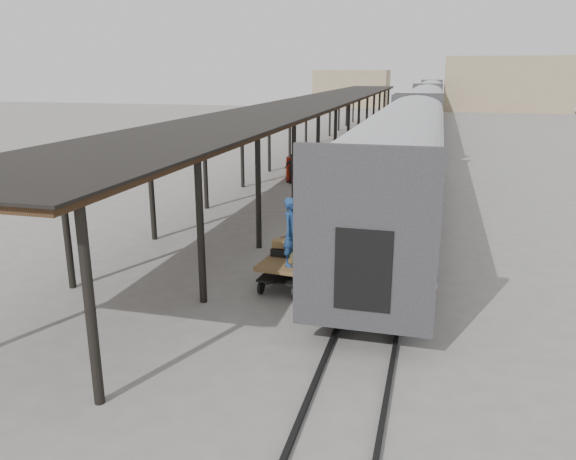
# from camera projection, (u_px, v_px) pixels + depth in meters

# --- Properties ---
(ground) EXTENTS (160.00, 160.00, 0.00)m
(ground) POSITION_uv_depth(u_px,v_px,m) (272.00, 281.00, 16.86)
(ground) COLOR slate
(ground) RESTS_ON ground
(train) EXTENTS (3.45, 76.01, 4.01)m
(train) POSITION_uv_depth(u_px,v_px,m) (423.00, 112.00, 46.73)
(train) COLOR silver
(train) RESTS_ON ground
(canopy) EXTENTS (4.90, 64.30, 4.15)m
(canopy) POSITION_uv_depth(u_px,v_px,m) (322.00, 101.00, 38.89)
(canopy) COLOR #422B19
(canopy) RESTS_ON ground
(rails) EXTENTS (1.54, 150.00, 0.12)m
(rails) POSITION_uv_depth(u_px,v_px,m) (421.00, 143.00, 47.65)
(rails) COLOR black
(rails) RESTS_ON ground
(building_far) EXTENTS (18.00, 10.00, 8.00)m
(building_far) POSITION_uv_depth(u_px,v_px,m) (506.00, 84.00, 84.79)
(building_far) COLOR tan
(building_far) RESTS_ON ground
(building_left) EXTENTS (12.00, 8.00, 6.00)m
(building_left) POSITION_uv_depth(u_px,v_px,m) (352.00, 88.00, 94.68)
(building_left) COLOR tan
(building_left) RESTS_ON ground
(baggage_cart) EXTENTS (1.48, 2.51, 0.86)m
(baggage_cart) POSITION_uv_depth(u_px,v_px,m) (289.00, 264.00, 16.39)
(baggage_cart) COLOR brown
(baggage_cart) RESTS_ON ground
(suitcase_stack) EXTENTS (1.20, 1.06, 0.44)m
(suitcase_stack) POSITION_uv_depth(u_px,v_px,m) (290.00, 248.00, 16.62)
(suitcase_stack) COLOR #3E3E41
(suitcase_stack) RESTS_ON baggage_cart
(luggage_tug) EXTENTS (1.27, 1.65, 1.28)m
(luggage_tug) POSITION_uv_depth(u_px,v_px,m) (294.00, 170.00, 31.93)
(luggage_tug) COLOR maroon
(luggage_tug) RESTS_ON ground
(porter) EXTENTS (0.64, 0.80, 1.92)m
(porter) POSITION_uv_depth(u_px,v_px,m) (292.00, 232.00, 15.40)
(porter) COLOR navy
(porter) RESTS_ON baggage_cart
(pedestrian) EXTENTS (1.04, 0.57, 1.67)m
(pedestrian) POSITION_uv_depth(u_px,v_px,m) (293.00, 169.00, 30.94)
(pedestrian) COLOR black
(pedestrian) RESTS_ON ground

